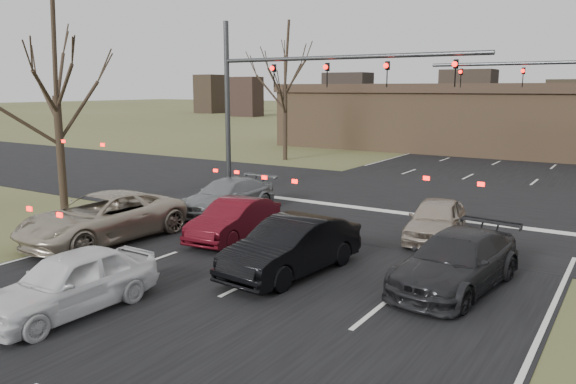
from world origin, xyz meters
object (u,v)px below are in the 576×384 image
at_px(building, 548,119).
at_px(car_black_hatch, 292,247).
at_px(car_grey_ahead, 227,196).
at_px(car_silver_suv, 102,218).
at_px(car_white_sedan, 70,282).
at_px(car_silver_ahead, 436,220).
at_px(car_red_ahead, 234,219).
at_px(car_charcoal_sedan, 456,261).
at_px(mast_arm_near, 286,86).

bearing_deg(building, car_black_hatch, -92.55).
height_order(building, car_grey_ahead, building).
distance_m(car_silver_suv, car_white_sedan, 6.11).
height_order(building, car_silver_ahead, building).
xyz_separation_m(car_grey_ahead, car_red_ahead, (2.70, -2.98, -0.02)).
bearing_deg(car_charcoal_sedan, car_white_sedan, -130.42).
height_order(mast_arm_near, car_red_ahead, mast_arm_near).
xyz_separation_m(car_black_hatch, car_red_ahead, (-3.50, 1.98, -0.09)).
xyz_separation_m(mast_arm_near, car_black_hatch, (5.73, -8.62, -4.32)).
bearing_deg(car_black_hatch, building, 93.12).
height_order(building, car_red_ahead, building).
height_order(car_black_hatch, car_silver_ahead, car_black_hatch).
bearing_deg(car_silver_suv, car_black_hatch, 7.21).
bearing_deg(car_grey_ahead, mast_arm_near, 85.60).
distance_m(mast_arm_near, car_silver_ahead, 9.57).
height_order(car_silver_suv, car_white_sedan, car_silver_suv).
relative_size(mast_arm_near, car_silver_suv, 2.14).
height_order(car_white_sedan, car_silver_ahead, car_white_sedan).
distance_m(building, car_silver_suv, 35.25).
xyz_separation_m(car_white_sedan, car_silver_ahead, (4.94, 10.43, -0.02)).
height_order(car_white_sedan, car_charcoal_sedan, car_white_sedan).
distance_m(building, car_red_ahead, 32.10).
bearing_deg(mast_arm_near, car_black_hatch, -56.40).
distance_m(car_black_hatch, car_grey_ahead, 7.94).
relative_size(car_charcoal_sedan, car_red_ahead, 1.19).
bearing_deg(mast_arm_near, building, 73.87).
height_order(building, car_black_hatch, building).
relative_size(building, car_silver_ahead, 10.57).
bearing_deg(car_silver_suv, car_red_ahead, 38.53).
xyz_separation_m(car_black_hatch, car_charcoal_sedan, (4.07, 1.26, -0.06)).
xyz_separation_m(car_silver_suv, car_silver_ahead, (9.18, 6.04, -0.10)).
bearing_deg(building, car_silver_ahead, -88.61).
distance_m(building, car_white_sedan, 38.84).
bearing_deg(car_silver_suv, building, 78.86).
relative_size(car_grey_ahead, car_red_ahead, 1.16).
bearing_deg(car_red_ahead, car_black_hatch, -34.83).
relative_size(car_white_sedan, car_red_ahead, 1.03).
bearing_deg(car_silver_suv, car_grey_ahead, 84.53).
distance_m(car_black_hatch, car_red_ahead, 4.02).
relative_size(mast_arm_near, car_red_ahead, 3.00).
xyz_separation_m(building, car_red_ahead, (-5.00, -31.64, -2.00)).
bearing_deg(car_grey_ahead, car_white_sedan, -67.93).
bearing_deg(mast_arm_near, car_silver_suv, -97.90).
xyz_separation_m(mast_arm_near, car_silver_suv, (-1.27, -9.16, -4.29)).
xyz_separation_m(car_red_ahead, car_silver_ahead, (5.68, 3.52, 0.02)).
distance_m(building, car_silver_ahead, 28.20).
bearing_deg(car_charcoal_sedan, car_black_hatch, -155.44).
height_order(mast_arm_near, car_silver_suv, mast_arm_near).
relative_size(car_silver_suv, car_white_sedan, 1.37).
bearing_deg(car_silver_ahead, car_black_hatch, -119.53).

